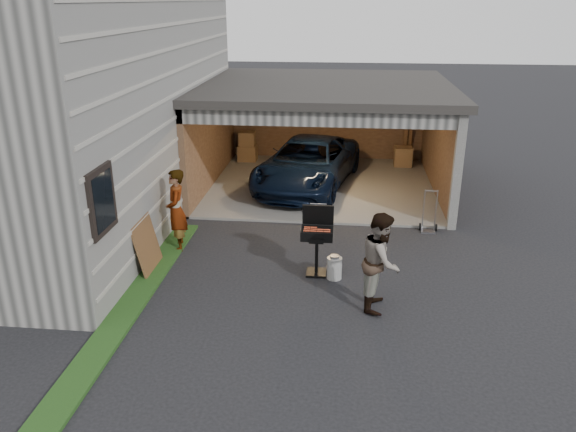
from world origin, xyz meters
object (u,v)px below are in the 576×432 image
at_px(plywood_panel, 147,245).
at_px(hand_truck, 429,223).
at_px(minivan, 307,165).
at_px(bbq_grill, 317,236).
at_px(woman, 176,210).
at_px(propane_tank, 334,268).
at_px(man, 381,261).

height_order(plywood_panel, hand_truck, plywood_panel).
height_order(minivan, plywood_panel, minivan).
distance_m(bbq_grill, plywood_panel, 3.32).
bearing_deg(minivan, bbq_grill, -72.26).
xyz_separation_m(woman, plywood_panel, (-0.30, -1.05, -0.35)).
xyz_separation_m(woman, bbq_grill, (3.00, -0.84, -0.08)).
bearing_deg(plywood_panel, hand_truck, 24.34).
bearing_deg(minivan, plywood_panel, -104.86).
height_order(minivan, bbq_grill, bbq_grill).
distance_m(minivan, propane_tank, 5.55).
bearing_deg(woman, man, 48.91).
bearing_deg(man, bbq_grill, 53.45).
relative_size(woman, hand_truck, 1.78).
height_order(man, plywood_panel, man).
xyz_separation_m(propane_tank, plywood_panel, (-3.65, -0.03, 0.31)).
bearing_deg(bbq_grill, hand_truck, 44.34).
relative_size(woman, bbq_grill, 1.31).
height_order(woman, propane_tank, woman).
bearing_deg(bbq_grill, minivan, 96.07).
distance_m(woman, propane_tank, 3.57).
bearing_deg(propane_tank, hand_truck, 50.84).
relative_size(minivan, propane_tank, 11.01).
distance_m(propane_tank, plywood_panel, 3.66).
bearing_deg(propane_tank, plywood_panel, -179.57).
bearing_deg(woman, plywood_panel, -31.40).
distance_m(man, bbq_grill, 1.63).
bearing_deg(bbq_grill, propane_tank, -27.38).
height_order(man, propane_tank, man).
distance_m(bbq_grill, hand_truck, 3.47).
distance_m(minivan, woman, 5.07).
relative_size(man, plywood_panel, 1.62).
bearing_deg(propane_tank, minivan, 99.48).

